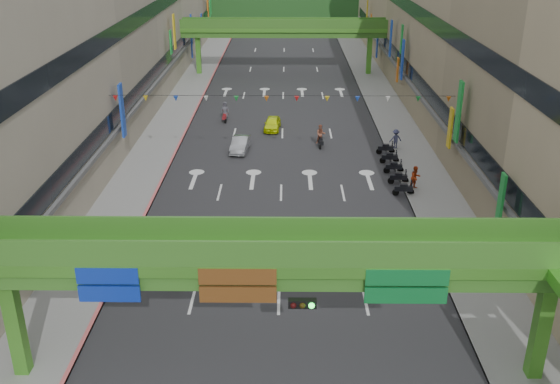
# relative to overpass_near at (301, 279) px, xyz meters

# --- Properties ---
(road_slab) EXTENTS (18.00, 140.00, 0.02)m
(road_slab) POSITION_rel_overpass_near_xyz_m (-0.93, 44.62, -5.20)
(road_slab) COLOR #28282B
(road_slab) RESTS_ON ground
(sidewalk_left) EXTENTS (4.00, 140.00, 0.15)m
(sidewalk_left) POSITION_rel_overpass_near_xyz_m (-11.93, 44.62, -5.13)
(sidewalk_left) COLOR gray
(sidewalk_left) RESTS_ON ground
(sidewalk_right) EXTENTS (4.00, 140.00, 0.15)m
(sidewalk_right) POSITION_rel_overpass_near_xyz_m (10.07, 44.62, -5.13)
(sidewalk_right) COLOR gray
(sidewalk_right) RESTS_ON ground
(curb_left) EXTENTS (0.20, 140.00, 0.18)m
(curb_left) POSITION_rel_overpass_near_xyz_m (-10.03, 44.62, -5.12)
(curb_left) COLOR #CC5959
(curb_left) RESTS_ON ground
(curb_right) EXTENTS (0.20, 140.00, 0.18)m
(curb_right) POSITION_rel_overpass_near_xyz_m (8.17, 44.62, -5.12)
(curb_right) COLOR gray
(curb_right) RESTS_ON ground
(building_row_left) EXTENTS (12.80, 95.00, 19.00)m
(building_row_left) POSITION_rel_overpass_near_xyz_m (-19.86, 44.62, 4.25)
(building_row_left) COLOR #9E937F
(building_row_left) RESTS_ON ground
(building_row_right) EXTENTS (12.80, 95.00, 19.00)m
(building_row_right) POSITION_rel_overpass_near_xyz_m (18.00, 44.62, 4.25)
(building_row_right) COLOR gray
(building_row_right) RESTS_ON ground
(overpass_near) EXTENTS (28.00, 12.27, 7.10)m
(overpass_near) POSITION_rel_overpass_near_xyz_m (0.00, 0.00, 0.00)
(overpass_near) COLOR #4C9E2D
(overpass_near) RESTS_ON ground
(overpass_far) EXTENTS (28.00, 2.20, 7.10)m
(overpass_far) POSITION_rel_overpass_near_xyz_m (-0.93, 59.62, 0.20)
(overpass_far) COLOR #4C9E2D
(overpass_far) RESTS_ON ground
(bunting_string) EXTENTS (26.00, 0.36, 0.47)m
(bunting_string) POSITION_rel_overpass_near_xyz_m (-0.93, 24.62, 0.75)
(bunting_string) COLOR black
(bunting_string) RESTS_ON ground
(scooter_rider_mid) EXTENTS (0.88, 1.60, 2.04)m
(scooter_rider_mid) POSITION_rel_overpass_near_xyz_m (2.43, 30.75, -4.15)
(scooter_rider_mid) COLOR black
(scooter_rider_mid) RESTS_ON ground
(scooter_rider_left) EXTENTS (1.02, 1.60, 2.01)m
(scooter_rider_left) POSITION_rel_overpass_near_xyz_m (-6.36, 8.16, -4.20)
(scooter_rider_left) COLOR #93939A
(scooter_rider_left) RESTS_ON ground
(scooter_rider_far) EXTENTS (0.89, 1.60, 2.04)m
(scooter_rider_far) POSITION_rel_overpass_near_xyz_m (-6.61, 38.33, -4.18)
(scooter_rider_far) COLOR maroon
(scooter_rider_far) RESTS_ON ground
(parked_scooter_row) EXTENTS (1.60, 9.35, 1.08)m
(parked_scooter_row) POSITION_rel_overpass_near_xyz_m (7.87, 24.62, -4.68)
(parked_scooter_row) COLOR black
(parked_scooter_row) RESTS_ON ground
(car_silver) EXTENTS (1.68, 3.90, 1.25)m
(car_silver) POSITION_rel_overpass_near_xyz_m (-4.52, 29.62, -4.58)
(car_silver) COLOR #A1A3A9
(car_silver) RESTS_ON ground
(car_yellow) EXTENTS (1.70, 3.68, 1.22)m
(car_yellow) POSITION_rel_overpass_near_xyz_m (-1.90, 35.74, -4.60)
(car_yellow) COLOR #E2F80E
(car_yellow) RESTS_ON ground
(pedestrian_red) EXTENTS (1.05, 0.96, 1.73)m
(pedestrian_red) POSITION_rel_overpass_near_xyz_m (8.87, 21.17, -4.34)
(pedestrian_red) COLOR #A92F0E
(pedestrian_red) RESTS_ON ground
(pedestrian_dark) EXTENTS (1.09, 0.46, 1.86)m
(pedestrian_dark) POSITION_rel_overpass_near_xyz_m (11.27, 10.90, -4.28)
(pedestrian_dark) COLOR black
(pedestrian_dark) RESTS_ON ground
(pedestrian_blue) EXTENTS (0.87, 0.66, 1.68)m
(pedestrian_blue) POSITION_rel_overpass_near_xyz_m (8.87, 30.19, -4.37)
(pedestrian_blue) COLOR #373A5B
(pedestrian_blue) RESTS_ON ground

